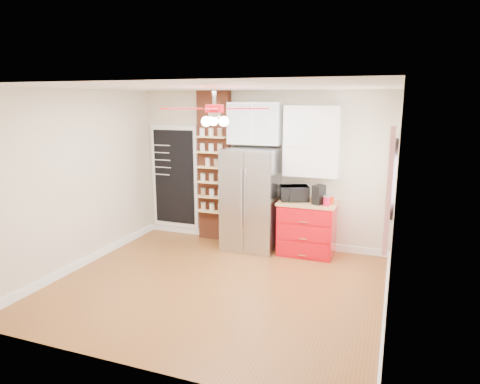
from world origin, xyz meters
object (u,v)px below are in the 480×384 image
(fridge, at_px, (251,199))
(canister_left, at_px, (327,201))
(toaster_oven, at_px, (294,193))
(coffee_maker, at_px, (319,195))
(ceiling_fan, at_px, (214,109))
(red_cabinet, at_px, (307,228))
(pantry_jar_oats, at_px, (208,162))

(fridge, relative_size, canister_left, 11.90)
(toaster_oven, bearing_deg, coffee_maker, -35.78)
(fridge, relative_size, toaster_oven, 3.84)
(ceiling_fan, distance_m, toaster_oven, 2.29)
(red_cabinet, relative_size, pantry_jar_oats, 6.66)
(canister_left, bearing_deg, fridge, 174.35)
(toaster_oven, height_order, canister_left, toaster_oven)
(red_cabinet, relative_size, toaster_oven, 2.06)
(toaster_oven, distance_m, canister_left, 0.59)
(canister_left, bearing_deg, toaster_oven, 162.76)
(fridge, distance_m, coffee_maker, 1.18)
(toaster_oven, xyz_separation_m, coffee_maker, (0.43, -0.10, 0.03))
(red_cabinet, distance_m, coffee_maker, 0.64)
(fridge, relative_size, ceiling_fan, 1.25)
(toaster_oven, relative_size, pantry_jar_oats, 3.23)
(fridge, height_order, coffee_maker, fridge)
(fridge, xyz_separation_m, red_cabinet, (0.97, 0.05, -0.42))
(red_cabinet, height_order, ceiling_fan, ceiling_fan)
(red_cabinet, relative_size, ceiling_fan, 0.67)
(fridge, bearing_deg, canister_left, -5.65)
(red_cabinet, height_order, pantry_jar_oats, pantry_jar_oats)
(red_cabinet, xyz_separation_m, ceiling_fan, (-0.92, -1.68, 1.97))
(canister_left, xyz_separation_m, pantry_jar_oats, (-2.19, 0.31, 0.47))
(fridge, height_order, ceiling_fan, ceiling_fan)
(toaster_oven, bearing_deg, pantry_jar_oats, 153.29)
(fridge, xyz_separation_m, ceiling_fan, (0.05, -1.63, 1.55))
(toaster_oven, bearing_deg, canister_left, -39.29)
(red_cabinet, height_order, canister_left, canister_left)
(toaster_oven, relative_size, canister_left, 3.10)
(coffee_maker, height_order, canister_left, coffee_maker)
(red_cabinet, bearing_deg, fridge, -177.05)
(ceiling_fan, xyz_separation_m, canister_left, (1.25, 1.50, -1.45))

